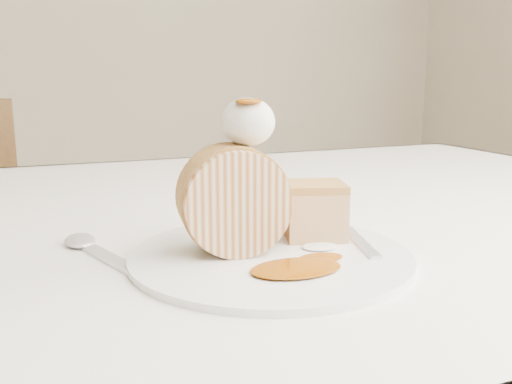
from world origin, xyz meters
name	(u,v)px	position (x,y,z in m)	size (l,w,h in m)	color
table	(226,278)	(0.00, 0.20, 0.66)	(1.40, 0.90, 0.75)	silver
plate	(270,256)	(-0.03, 0.00, 0.75)	(0.25, 0.25, 0.01)	white
roulade_slice	(234,200)	(-0.05, 0.02, 0.80)	(0.09, 0.09, 0.05)	beige
cake_chunk	(315,214)	(0.03, 0.03, 0.78)	(0.06, 0.05, 0.05)	#B68445
whipped_cream	(248,122)	(-0.04, 0.03, 0.87)	(0.05, 0.05, 0.04)	white
caramel_drizzle	(249,95)	(-0.04, 0.01, 0.90)	(0.02, 0.02, 0.01)	#7F3D05
caramel_pool	(296,268)	(-0.02, -0.05, 0.76)	(0.08, 0.05, 0.00)	#7F3D05
fork	(359,240)	(0.07, 0.00, 0.76)	(0.02, 0.15, 0.00)	silver
spoon	(124,266)	(-0.15, 0.02, 0.75)	(0.03, 0.17, 0.00)	silver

